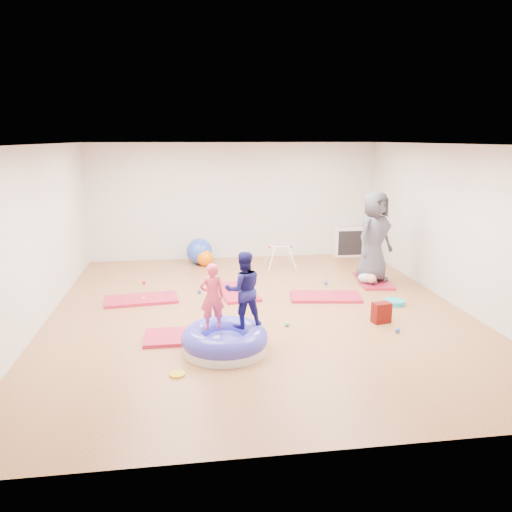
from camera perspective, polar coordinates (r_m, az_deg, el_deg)
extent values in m
cube|color=#9A6735|center=(8.63, 0.28, -6.28)|extent=(7.00, 8.00, 0.01)
cube|color=silver|center=(8.13, 0.31, 12.65)|extent=(7.00, 8.00, 0.01)
cube|color=silver|center=(12.19, -2.47, 6.27)|extent=(7.00, 0.01, 2.80)
cube|color=silver|center=(4.47, 7.85, -6.35)|extent=(7.00, 0.01, 2.80)
cube|color=silver|center=(8.50, -23.76, 2.05)|extent=(0.01, 8.00, 2.80)
cube|color=silver|center=(9.43, 21.87, 3.23)|extent=(0.01, 8.00, 2.80)
cube|color=#C92849|center=(7.57, -7.57, -9.06)|extent=(1.34, 0.68, 0.06)
cube|color=#C92849|center=(9.37, -12.95, -4.85)|extent=(1.36, 0.78, 0.05)
cube|color=#C92849|center=(9.58, -2.18, -4.11)|extent=(0.80, 1.35, 0.05)
cube|color=#C92849|center=(9.38, 7.94, -4.63)|extent=(1.36, 0.83, 0.05)
cube|color=#C92849|center=(10.58, 13.25, -2.79)|extent=(0.76, 1.28, 0.05)
cylinder|color=silver|center=(7.09, -3.59, -10.23)|extent=(1.17, 1.17, 0.13)
torus|color=#3837BA|center=(7.04, -3.60, -9.32)|extent=(1.21, 1.21, 0.32)
ellipsoid|color=#3837BA|center=(7.07, -3.59, -9.88)|extent=(0.64, 0.64, 0.29)
imported|color=#FD4561|center=(6.89, -5.05, -4.23)|extent=(0.37, 0.27, 0.94)
imported|color=navy|center=(6.93, -1.45, -3.47)|extent=(0.57, 0.47, 1.09)
imported|color=#3F3F46|center=(10.29, 13.36, 2.14)|extent=(1.07, 0.96, 1.83)
ellipsoid|color=#AAC1D1|center=(10.29, 12.68, -2.40)|extent=(0.40, 0.26, 0.23)
sphere|color=tan|center=(10.12, 13.05, -2.52)|extent=(0.19, 0.19, 0.19)
sphere|color=green|center=(7.95, 3.57, -7.77)|extent=(0.08, 0.08, 0.08)
sphere|color=#2942AB|center=(9.56, -9.90, -4.27)|extent=(0.08, 0.08, 0.08)
sphere|color=gold|center=(7.80, -6.16, -8.25)|extent=(0.08, 0.08, 0.08)
sphere|color=red|center=(10.41, -12.69, -2.95)|extent=(0.08, 0.08, 0.08)
sphere|color=#2942AB|center=(9.62, -6.48, -4.05)|extent=(0.08, 0.08, 0.08)
sphere|color=gold|center=(9.36, -12.76, -4.80)|extent=(0.08, 0.08, 0.08)
sphere|color=#2942AB|center=(7.98, 15.87, -8.19)|extent=(0.08, 0.08, 0.08)
sphere|color=#2942AB|center=(10.21, 7.98, -3.07)|extent=(0.08, 0.08, 0.08)
sphere|color=#2942AB|center=(11.79, -6.49, 0.53)|extent=(0.61, 0.61, 0.61)
sphere|color=#EA6800|center=(11.62, -5.88, -0.22)|extent=(0.38, 0.38, 0.38)
cylinder|color=silver|center=(11.12, 1.80, -0.34)|extent=(0.19, 0.19, 0.51)
cylinder|color=silver|center=(11.53, 1.43, 0.16)|extent=(0.19, 0.19, 0.51)
cylinder|color=silver|center=(11.21, 4.18, -0.26)|extent=(0.19, 0.19, 0.51)
cylinder|color=silver|center=(11.62, 3.73, 0.24)|extent=(0.19, 0.19, 0.51)
cylinder|color=silver|center=(11.32, 2.80, 1.04)|extent=(0.49, 0.03, 0.03)
sphere|color=red|center=(11.27, 1.57, 1.01)|extent=(0.06, 0.06, 0.06)
sphere|color=#2942AB|center=(11.37, 4.01, 1.08)|extent=(0.06, 0.06, 0.06)
cube|color=silver|center=(12.76, 10.47, 1.62)|extent=(0.71, 0.35, 0.71)
cube|color=black|center=(12.61, 10.71, 1.47)|extent=(0.61, 0.02, 0.61)
cube|color=silver|center=(12.72, 10.54, 1.58)|extent=(0.02, 0.24, 0.63)
cube|color=silver|center=(12.72, 10.54, 1.58)|extent=(0.63, 0.24, 0.02)
cylinder|color=#19A0AE|center=(9.27, 15.55, -5.12)|extent=(0.36, 0.36, 0.08)
cube|color=#A41108|center=(8.30, 14.13, -6.30)|extent=(0.32, 0.23, 0.33)
cylinder|color=gold|center=(6.49, -9.00, -13.20)|extent=(0.20, 0.20, 0.03)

